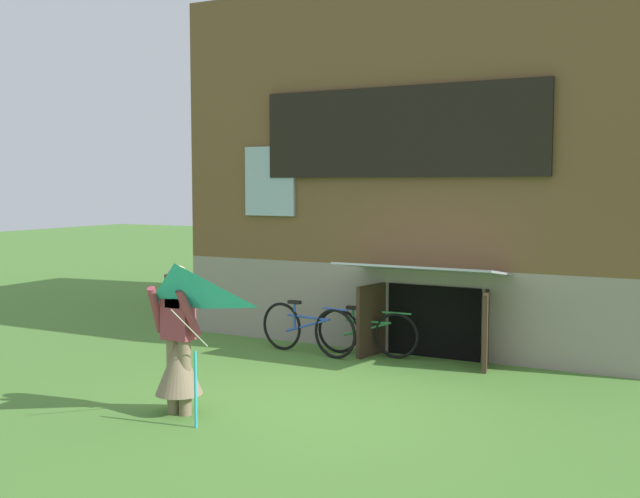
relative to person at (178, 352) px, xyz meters
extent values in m
plane|color=#4C7F33|center=(0.99, 0.95, -0.69)|extent=(60.00, 60.00, 0.00)
cube|color=gray|center=(0.99, 6.73, -0.04)|extent=(7.54, 5.56, 1.30)
cube|color=brown|center=(0.99, 6.73, 2.71)|extent=(7.54, 5.56, 4.21)
cube|color=black|center=(0.99, 3.91, 2.58)|extent=(4.36, 0.08, 1.31)
cube|color=#9EB7C6|center=(0.99, 3.93, 2.58)|extent=(4.20, 0.04, 1.19)
cube|color=#9EB7C6|center=(-1.22, 3.92, 1.87)|extent=(0.90, 0.06, 1.10)
cube|color=black|center=(1.54, 3.93, -0.17)|extent=(1.40, 0.03, 1.05)
cube|color=#3D2B1E|center=(0.69, 3.65, -0.17)|extent=(0.20, 0.70, 1.05)
cube|color=#3D2B1E|center=(2.39, 3.65, -0.17)|extent=(0.21, 0.70, 1.05)
cube|color=#999EA8|center=(1.54, 3.40, 0.66)|extent=(2.25, 1.09, 0.18)
cylinder|color=#7F6B51|center=(-0.08, 0.00, -0.28)|extent=(0.14, 0.14, 0.83)
cylinder|color=#7F6B51|center=(0.08, 0.00, -0.28)|extent=(0.14, 0.14, 0.83)
cone|color=#7F6B51|center=(0.00, 0.00, -0.15)|extent=(0.52, 0.52, 0.62)
cube|color=#993847|center=(0.00, 0.00, 0.43)|extent=(0.34, 0.20, 0.59)
cylinder|color=#993847|center=(-0.22, -0.10, 0.46)|extent=(0.17, 0.33, 0.54)
cylinder|color=#993847|center=(0.22, -0.10, 0.46)|extent=(0.17, 0.33, 0.54)
cube|color=maroon|center=(0.00, -0.06, 0.67)|extent=(0.20, 0.08, 0.36)
sphere|color=#D8AD8E|center=(0.00, 0.00, 0.84)|extent=(0.22, 0.22, 0.22)
pyramid|color=#2DB2CC|center=(0.41, -0.56, 0.63)|extent=(1.01, 0.83, 0.57)
cylinder|color=beige|center=(0.35, -0.25, 0.33)|extent=(0.01, 0.61, 0.49)
cylinder|color=#2DB2CC|center=(0.45, -0.30, -0.29)|extent=(0.03, 0.03, 0.80)
torus|color=black|center=(1.09, 3.62, -0.36)|extent=(0.67, 0.08, 0.67)
torus|color=black|center=(0.19, 3.56, -0.36)|extent=(0.67, 0.08, 0.67)
cylinder|color=#287A3D|center=(0.64, 3.59, -0.18)|extent=(0.68, 0.08, 0.04)
cylinder|color=#287A3D|center=(0.64, 3.59, -0.29)|extent=(0.75, 0.08, 0.27)
cylinder|color=#287A3D|center=(0.41, 3.58, -0.18)|extent=(0.04, 0.04, 0.38)
cube|color=black|center=(0.41, 3.58, 0.00)|extent=(0.20, 0.08, 0.05)
cylinder|color=#287A3D|center=(1.09, 3.62, -0.03)|extent=(0.44, 0.05, 0.03)
torus|color=black|center=(0.31, 3.20, -0.33)|extent=(0.72, 0.15, 0.73)
torus|color=black|center=(-0.67, 3.35, -0.33)|extent=(0.72, 0.15, 0.73)
cylinder|color=#284CB2|center=(-0.18, 3.27, -0.14)|extent=(0.74, 0.15, 0.04)
cylinder|color=#284CB2|center=(-0.18, 3.27, -0.26)|extent=(0.81, 0.16, 0.29)
cylinder|color=#284CB2|center=(-0.43, 3.31, -0.14)|extent=(0.04, 0.04, 0.41)
cube|color=black|center=(-0.43, 3.31, 0.06)|extent=(0.20, 0.08, 0.05)
cylinder|color=#284CB2|center=(0.31, 3.20, 0.03)|extent=(0.44, 0.09, 0.03)
camera|label=1|loc=(5.19, -6.54, 1.82)|focal=42.95mm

